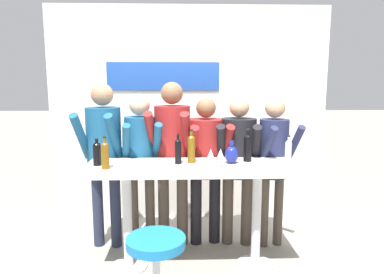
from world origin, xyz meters
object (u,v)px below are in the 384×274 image
Objects in this scene: person_center_right at (238,156)px; wine_bottle_2 at (97,153)px; wine_bottle_1 at (248,146)px; person_far_left at (104,148)px; person_center_left at (172,146)px; wine_glass_0 at (221,154)px; wine_bottle_5 at (178,150)px; wine_bottle_0 at (191,148)px; wine_glass_1 at (211,155)px; tasting_table at (192,182)px; person_right at (274,155)px; decorative_vase at (231,154)px; person_left at (141,154)px; wine_bottle_4 at (288,150)px; wine_bottle_3 at (105,154)px; person_center at (206,156)px.

person_center_right is 6.48× the size of wine_bottle_2.
wine_bottle_1 is (0.03, -0.36, 0.17)m from person_center_right.
person_center_right is (1.46, 0.00, -0.10)m from person_far_left.
person_far_left is at bearing 166.37° from wine_bottle_1.
person_center_left reaches higher than wine_glass_0.
wine_glass_0 is at bearing -104.20° from person_center_right.
person_far_left is at bearing 152.93° from wine_glass_0.
person_center_left is at bearing 98.33° from wine_bottle_5.
wine_bottle_0 reaches higher than wine_glass_0.
wine_bottle_0 is 0.28m from wine_glass_1.
wine_glass_1 is (0.16, -0.14, 0.30)m from tasting_table.
person_right is at bearing 1.92° from person_center_right.
wine_bottle_1 is (1.49, -0.36, 0.07)m from person_far_left.
decorative_vase is (-0.14, -0.45, 0.11)m from person_center_right.
person_left is 6.26× the size of wine_bottle_4.
decorative_vase is (0.39, -0.04, -0.06)m from wine_bottle_0.
wine_bottle_1 is 1.84× the size of wine_glass_0.
wine_bottle_3 is 1.68× the size of wine_glass_1.
person_center reaches higher than wine_bottle_3.
person_left is at bearing 154.58° from decorative_vase.
tasting_table is 0.37m from wine_glass_1.
wine_bottle_1 is (0.38, -0.40, 0.18)m from person_center.
wine_bottle_5 is 1.67× the size of wine_glass_1.
wine_bottle_2 is (-0.90, -0.01, 0.30)m from tasting_table.
tasting_table is 0.56m from person_center.
person_far_left is 0.99× the size of person_center_left.
person_right reaches higher than wine_bottle_1.
wine_glass_0 is (1.04, 0.01, -0.01)m from wine_bottle_3.
wine_bottle_1 is 1.45m from wine_bottle_2.
tasting_table is 1.01m from person_right.
person_center_left is at bearing 173.39° from person_center.
wine_glass_0 is (0.09, -0.65, 0.15)m from person_center.
wine_glass_0 is at bearing -38.00° from wine_bottle_0.
person_far_left is 1.34m from wine_glass_0.
tasting_table is 7.51× the size of wine_bottle_4.
wine_bottle_4 is at bearing 12.97° from wine_glass_1.
wine_bottle_0 is (0.93, -0.41, 0.07)m from person_far_left.
person_right is at bearing 41.98° from wine_bottle_1.
tasting_table is at bearing -178.06° from wine_bottle_4.
person_center_right is 6.16× the size of wine_bottle_4.
wine_bottle_1 is (0.56, 0.05, -0.00)m from wine_bottle_0.
wine_glass_0 is 0.80× the size of decorative_vase.
decorative_vase is at bearing -98.34° from person_center_right.
person_center_right is 0.69m from wine_glass_0.
wine_bottle_2 reaches higher than wine_glass_0.
person_right is 0.95m from wine_glass_1.
tasting_table is 0.75m from person_left.
person_center_right is 0.48m from decorative_vase.
wine_bottle_4 is at bearing -38.47° from person_center_right.
person_center_left is 10.33× the size of wine_glass_1.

